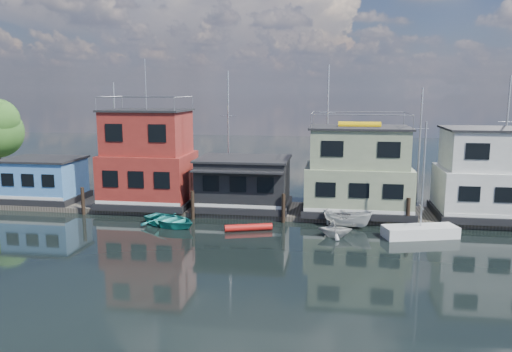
% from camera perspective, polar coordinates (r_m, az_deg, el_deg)
% --- Properties ---
extents(ground, '(160.00, 160.00, 0.00)m').
position_cam_1_polar(ground, '(29.38, -4.61, -9.75)').
color(ground, black).
rests_on(ground, ground).
extents(dock, '(48.00, 5.00, 0.40)m').
position_cam_1_polar(dock, '(40.61, -0.69, -3.88)').
color(dock, '#595147').
rests_on(dock, ground).
extents(houseboat_blue, '(6.40, 4.90, 3.66)m').
position_cam_1_polar(houseboat_blue, '(46.62, -23.08, -0.37)').
color(houseboat_blue, black).
rests_on(houseboat_blue, dock).
extents(houseboat_red, '(7.40, 5.90, 11.86)m').
position_cam_1_polar(houseboat_red, '(42.10, -12.20, 1.80)').
color(houseboat_red, black).
rests_on(houseboat_red, dock).
extents(houseboat_dark, '(7.40, 6.10, 4.06)m').
position_cam_1_polar(houseboat_dark, '(40.20, -1.41, -0.79)').
color(houseboat_dark, black).
rests_on(houseboat_dark, dock).
extents(houseboat_green, '(8.40, 5.90, 7.03)m').
position_cam_1_polar(houseboat_green, '(39.46, 11.57, 0.48)').
color(houseboat_green, black).
rests_on(houseboat_green, dock).
extents(houseboat_white, '(8.40, 5.90, 6.66)m').
position_cam_1_polar(houseboat_white, '(41.19, 25.59, 0.08)').
color(houseboat_white, black).
rests_on(houseboat_white, dock).
extents(pilings, '(42.28, 0.28, 2.20)m').
position_cam_1_polar(pilings, '(37.77, -1.90, -3.53)').
color(pilings, '#2D2116').
rests_on(pilings, ground).
extents(background_masts, '(36.40, 0.16, 12.00)m').
position_cam_1_polar(background_masts, '(45.14, 6.54, 4.34)').
color(background_masts, silver).
rests_on(background_masts, ground).
extents(day_sailer, '(5.21, 2.96, 7.81)m').
position_cam_1_polar(day_sailer, '(35.57, 18.25, -5.96)').
color(day_sailer, white).
rests_on(day_sailer, ground).
extents(dinghy_teal, '(5.34, 4.78, 0.91)m').
position_cam_1_polar(dinghy_teal, '(36.99, -9.78, -4.99)').
color(dinghy_teal, teal).
rests_on(dinghy_teal, ground).
extents(red_kayak, '(3.35, 1.53, 0.49)m').
position_cam_1_polar(red_kayak, '(35.33, -0.87, -5.90)').
color(red_kayak, red).
rests_on(red_kayak, ground).
extents(motorboat, '(3.81, 2.28, 1.38)m').
position_cam_1_polar(motorboat, '(36.58, 10.41, -4.79)').
color(motorboat, silver).
rests_on(motorboat, ground).
extents(dinghy_white, '(2.31, 2.00, 1.20)m').
position_cam_1_polar(dinghy_white, '(34.23, 9.04, -5.93)').
color(dinghy_white, silver).
rests_on(dinghy_white, ground).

